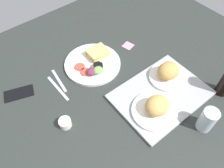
{
  "coord_description": "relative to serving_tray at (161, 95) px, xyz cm",
  "views": [
    {
      "loc": [
        43.63,
        54.5,
        91.27
      ],
      "look_at": [
        2.0,
        3.0,
        4.0
      ],
      "focal_mm": 35.44,
      "sensor_mm": 36.0,
      "label": 1
    }
  ],
  "objects": [
    {
      "name": "sticky_note",
      "position": [
        -11.37,
        -37.23,
        -0.74
      ],
      "size": [
        6.8,
        6.8,
        0.12
      ],
      "primitive_type": "cube",
      "rotation": [
        0.0,
        0.0,
        0.25
      ],
      "color": "pink",
      "rests_on": "ground_plane"
    },
    {
      "name": "fork",
      "position": [
        34.52,
        -40.05,
        -0.55
      ],
      "size": [
        3.33,
        17.05,
        0.5
      ],
      "primitive_type": "cube",
      "rotation": [
        0.0,
        0.0,
        1.46
      ],
      "color": "#B7B7BC",
      "rests_on": "ground_plane"
    },
    {
      "name": "espresso_cup",
      "position": [
        45.29,
        -15.82,
        1.2
      ],
      "size": [
        5.6,
        5.6,
        4.0
      ],
      "primitive_type": "cylinder",
      "color": "silver",
      "rests_on": "ground_plane"
    },
    {
      "name": "cell_phone",
      "position": [
        54.42,
        -45.54,
        -0.4
      ],
      "size": [
        15.96,
        11.51,
        0.8
      ],
      "primitive_type": "cube",
      "rotation": [
        0.0,
        0.0,
        -0.33
      ],
      "color": "black",
      "rests_on": "ground_plane"
    },
    {
      "name": "knife",
      "position": [
        37.52,
        -36.05,
        -0.55
      ],
      "size": [
        1.83,
        19.03,
        0.5
      ],
      "primitive_type": "cube",
      "rotation": [
        0.0,
        0.0,
        1.59
      ],
      "color": "#B7B7BC",
      "rests_on": "ground_plane"
    },
    {
      "name": "serving_tray",
      "position": [
        0.0,
        0.0,
        0.0
      ],
      "size": [
        45.39,
        33.53,
        1.6
      ],
      "primitive_type": "cube",
      "rotation": [
        0.0,
        0.0,
        -0.01
      ],
      "color": "#9EA0A3",
      "rests_on": "ground_plane"
    },
    {
      "name": "plate_with_salad",
      "position": [
        13.87,
        -37.65,
        0.82
      ],
      "size": [
        30.76,
        30.76,
        5.4
      ],
      "color": "white",
      "rests_on": "ground_plane"
    },
    {
      "name": "bread_plate_far",
      "position": [
        9.7,
        5.18,
        4.33
      ],
      "size": [
        21.16,
        21.16,
        9.39
      ],
      "color": "white",
      "rests_on": "serving_tray"
    },
    {
      "name": "bread_plate_near",
      "position": [
        -9.79,
        -5.28,
        4.46
      ],
      "size": [
        19.32,
        19.32,
        9.3
      ],
      "color": "white",
      "rests_on": "serving_tray"
    },
    {
      "name": "ground_plane",
      "position": [
        14.15,
        -21.51,
        -2.3
      ],
      "size": [
        190.0,
        150.0,
        3.0
      ],
      "primitive_type": "cube",
      "color": "#282D2B"
    },
    {
      "name": "drinking_glass",
      "position": [
        -2.65,
        23.69,
        5.28
      ],
      "size": [
        6.86,
        6.86,
        12.15
      ],
      "primitive_type": "cylinder",
      "color": "silver",
      "rests_on": "ground_plane"
    }
  ]
}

